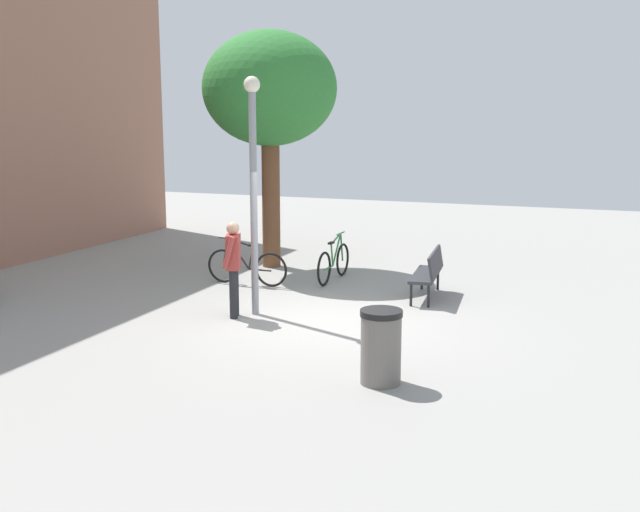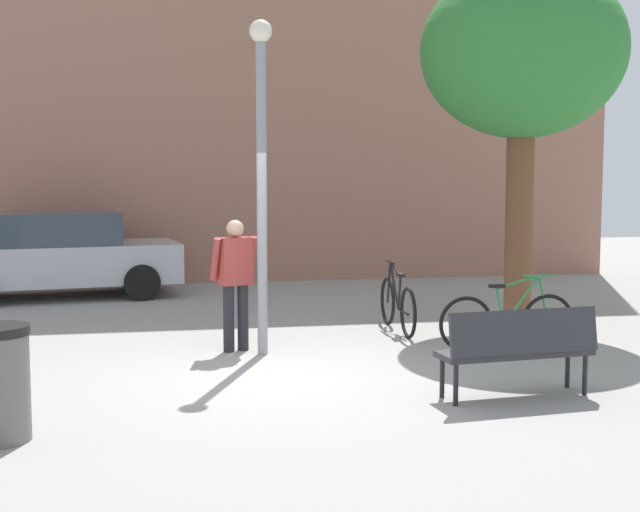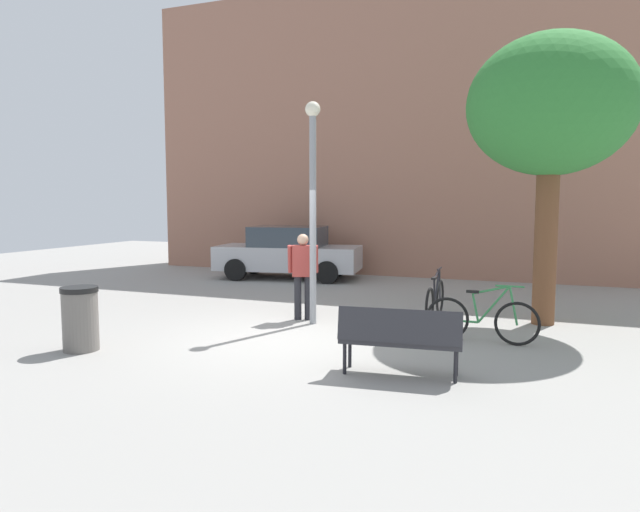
% 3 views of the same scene
% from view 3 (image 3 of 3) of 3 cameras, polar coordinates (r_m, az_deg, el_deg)
% --- Properties ---
extents(ground_plane, '(36.00, 36.00, 0.00)m').
position_cam_3_polar(ground_plane, '(9.63, -3.76, -8.27)').
color(ground_plane, gray).
extents(building_facade, '(16.84, 2.00, 8.86)m').
position_cam_3_polar(building_facade, '(18.38, 8.87, 12.16)').
color(building_facade, '#9E6B56').
rests_on(building_facade, ground_plane).
extents(lamppost, '(0.28, 0.28, 4.10)m').
position_cam_3_polar(lamppost, '(10.50, -0.73, 6.46)').
color(lamppost, gray).
rests_on(lamppost, ground_plane).
extents(person_by_lamppost, '(0.63, 0.43, 1.67)m').
position_cam_3_polar(person_by_lamppost, '(10.94, -1.73, -1.45)').
color(person_by_lamppost, '#232328').
rests_on(person_by_lamppost, ground_plane).
extents(park_bench, '(1.64, 0.63, 0.92)m').
position_cam_3_polar(park_bench, '(7.55, 8.03, -7.96)').
color(park_bench, '#2D2D33').
rests_on(park_bench, ground_plane).
extents(plaza_tree, '(3.00, 3.00, 5.30)m').
position_cam_3_polar(plaza_tree, '(11.39, 22.20, 13.62)').
color(plaza_tree, brown).
rests_on(plaza_tree, ground_plane).
extents(bicycle_black, '(0.08, 1.81, 0.97)m').
position_cam_3_polar(bicycle_black, '(11.26, 11.50, -4.35)').
color(bicycle_black, black).
rests_on(bicycle_black, ground_plane).
extents(bicycle_green, '(1.81, 0.08, 0.97)m').
position_cam_3_polar(bicycle_green, '(9.63, 15.99, -6.15)').
color(bicycle_green, black).
rests_on(bicycle_green, ground_plane).
extents(parked_car_silver, '(4.41, 2.30, 1.55)m').
position_cam_3_polar(parked_car_silver, '(16.82, -3.20, 0.36)').
color(parked_car_silver, '#B7B7BC').
rests_on(parked_car_silver, ground_plane).
extents(trash_bin, '(0.56, 0.56, 0.99)m').
position_cam_3_polar(trash_bin, '(9.51, -22.96, -5.81)').
color(trash_bin, '#66605B').
rests_on(trash_bin, ground_plane).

